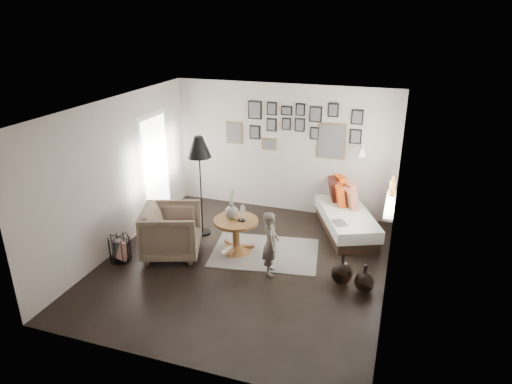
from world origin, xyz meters
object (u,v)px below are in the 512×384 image
(daybed, at_px, (347,216))
(floor_lamp, at_px, (199,151))
(vase, at_px, (232,210))
(magazine_basket, at_px, (120,249))
(demijohn_large, at_px, (342,273))
(armchair, at_px, (172,232))
(pedestal_table, at_px, (236,237))
(child, at_px, (271,243))
(demijohn_small, at_px, (364,282))

(daybed, height_order, floor_lamp, floor_lamp)
(floor_lamp, bearing_deg, daybed, 21.53)
(vase, xyz_separation_m, magazine_basket, (-1.65, -0.92, -0.55))
(daybed, relative_size, demijohn_large, 4.02)
(vase, xyz_separation_m, armchair, (-0.91, -0.46, -0.33))
(pedestal_table, distance_m, floor_lamp, 1.63)
(vase, distance_m, armchair, 1.07)
(magazine_basket, bearing_deg, armchair, 31.47)
(armchair, relative_size, child, 0.89)
(daybed, xyz_separation_m, floor_lamp, (-2.53, -1.00, 1.32))
(demijohn_small, bearing_deg, vase, 165.78)
(floor_lamp, bearing_deg, demijohn_large, -18.03)
(daybed, bearing_deg, demijohn_large, -107.77)
(pedestal_table, distance_m, magazine_basket, 1.95)
(vase, relative_size, daybed, 0.27)
(pedestal_table, distance_m, vase, 0.49)
(floor_lamp, height_order, demijohn_large, floor_lamp)
(floor_lamp, xyz_separation_m, magazine_basket, (-0.89, -1.34, -1.40))
(demijohn_small, height_order, child, child)
(daybed, bearing_deg, floor_lamp, 178.06)
(vase, relative_size, child, 0.51)
(daybed, bearing_deg, magazine_basket, -169.15)
(floor_lamp, distance_m, child, 2.15)
(vase, height_order, magazine_basket, vase)
(vase, xyz_separation_m, child, (0.84, -0.52, -0.23))
(pedestal_table, height_order, floor_lamp, floor_lamp)
(pedestal_table, height_order, armchair, armchair)
(daybed, relative_size, magazine_basket, 4.69)
(daybed, height_order, magazine_basket, daybed)
(daybed, bearing_deg, demijohn_small, -98.44)
(pedestal_table, bearing_deg, magazine_basket, -152.55)
(armchair, height_order, child, child)
(vase, xyz_separation_m, daybed, (1.77, 1.42, -0.48))
(floor_lamp, relative_size, demijohn_small, 4.10)
(vase, distance_m, demijohn_large, 2.10)
(vase, height_order, floor_lamp, floor_lamp)
(vase, distance_m, child, 1.02)
(pedestal_table, relative_size, demijohn_small, 1.67)
(daybed, bearing_deg, child, -139.11)
(pedestal_table, xyz_separation_m, daybed, (1.69, 1.44, 0.01))
(pedestal_table, xyz_separation_m, demijohn_small, (2.23, -0.57, -0.11))
(armchair, bearing_deg, pedestal_table, -85.19)
(pedestal_table, relative_size, magazine_basket, 1.78)
(pedestal_table, distance_m, child, 0.95)
(demijohn_large, bearing_deg, daybed, 95.70)
(pedestal_table, relative_size, child, 0.72)
(vase, bearing_deg, floor_lamp, 151.02)
(magazine_basket, bearing_deg, pedestal_table, 27.45)
(pedestal_table, height_order, demijohn_small, pedestal_table)
(armchair, xyz_separation_m, floor_lamp, (0.15, 0.88, 1.18))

